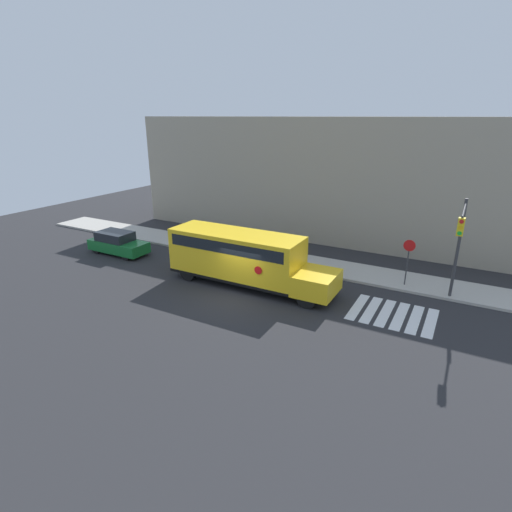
% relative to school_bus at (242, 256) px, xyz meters
% --- Properties ---
extents(ground_plane, '(60.00, 60.00, 0.00)m').
position_rel_school_bus_xyz_m(ground_plane, '(0.62, -1.68, -1.74)').
color(ground_plane, '#28282B').
extents(sidewalk_strip, '(44.00, 3.00, 0.15)m').
position_rel_school_bus_xyz_m(sidewalk_strip, '(0.62, 4.82, -1.67)').
color(sidewalk_strip, '#B2ADA3').
rests_on(sidewalk_strip, ground).
extents(building_backdrop, '(32.00, 4.00, 9.24)m').
position_rel_school_bus_xyz_m(building_backdrop, '(0.62, 11.32, 2.88)').
color(building_backdrop, '#9E937F').
rests_on(building_backdrop, ground).
extents(crosswalk_stripes, '(4.00, 3.20, 0.01)m').
position_rel_school_bus_xyz_m(crosswalk_stripes, '(8.46, 0.32, -1.74)').
color(crosswalk_stripes, white).
rests_on(crosswalk_stripes, ground).
extents(school_bus, '(9.89, 2.57, 3.06)m').
position_rel_school_bus_xyz_m(school_bus, '(0.00, 0.00, 0.00)').
color(school_bus, yellow).
rests_on(school_bus, ground).
extents(parked_car, '(4.42, 1.74, 1.59)m').
position_rel_school_bus_xyz_m(parked_car, '(-10.54, 0.43, -0.97)').
color(parked_car, '#196B2D').
rests_on(parked_car, ground).
extents(stop_sign, '(0.65, 0.10, 2.84)m').
position_rel_school_bus_xyz_m(stop_sign, '(8.37, 4.10, 0.10)').
color(stop_sign, '#38383A').
rests_on(stop_sign, ground).
extents(traffic_light, '(0.28, 3.35, 5.43)m').
position_rel_school_bus_xyz_m(traffic_light, '(10.77, 2.63, 1.86)').
color(traffic_light, '#38383A').
rests_on(traffic_light, ground).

